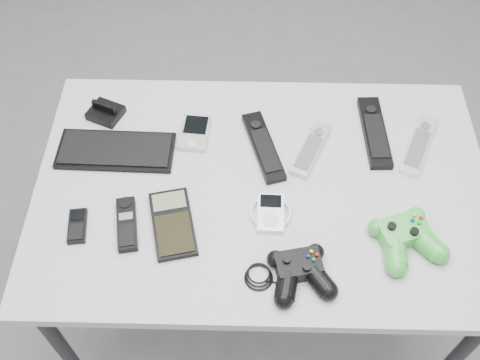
{
  "coord_description": "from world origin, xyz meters",
  "views": [
    {
      "loc": [
        -0.0,
        -0.83,
        1.84
      ],
      "look_at": [
        -0.02,
        -0.05,
        0.76
      ],
      "focal_mm": 42.0,
      "sensor_mm": 36.0,
      "label": 1
    }
  ],
  "objects_px": {
    "remote_black_a": "(263,146)",
    "calculator": "(173,223)",
    "desk": "(262,200)",
    "remote_silver_b": "(419,144)",
    "pda": "(195,133)",
    "remote_silver_a": "(311,149)",
    "cordless_handset": "(127,224)",
    "mobile_phone": "(77,226)",
    "mp3_player": "(271,213)",
    "controller_black": "(300,271)",
    "pda_keyboard": "(116,150)",
    "controller_green": "(406,236)",
    "remote_black_b": "(375,132)"
  },
  "relations": [
    {
      "from": "remote_black_a",
      "to": "calculator",
      "type": "distance_m",
      "value": 0.31
    },
    {
      "from": "pda",
      "to": "controller_green",
      "type": "bearing_deg",
      "value": -26.63
    },
    {
      "from": "pda_keyboard",
      "to": "cordless_handset",
      "type": "distance_m",
      "value": 0.22
    },
    {
      "from": "remote_black_a",
      "to": "remote_black_b",
      "type": "relative_size",
      "value": 0.96
    },
    {
      "from": "cordless_handset",
      "to": "calculator",
      "type": "bearing_deg",
      "value": -7.52
    },
    {
      "from": "mobile_phone",
      "to": "calculator",
      "type": "distance_m",
      "value": 0.22
    },
    {
      "from": "pda_keyboard",
      "to": "remote_silver_a",
      "type": "bearing_deg",
      "value": 3.24
    },
    {
      "from": "pda_keyboard",
      "to": "controller_black",
      "type": "bearing_deg",
      "value": -35.07
    },
    {
      "from": "pda_keyboard",
      "to": "mobile_phone",
      "type": "height_order",
      "value": "pda_keyboard"
    },
    {
      "from": "remote_silver_b",
      "to": "mp3_player",
      "type": "xyz_separation_m",
      "value": [
        -0.38,
        -0.21,
        -0.0
      ]
    },
    {
      "from": "controller_black",
      "to": "cordless_handset",
      "type": "bearing_deg",
      "value": 151.52
    },
    {
      "from": "remote_silver_a",
      "to": "mp3_player",
      "type": "relative_size",
      "value": 1.76
    },
    {
      "from": "pda_keyboard",
      "to": "cordless_handset",
      "type": "relative_size",
      "value": 2.1
    },
    {
      "from": "pda",
      "to": "remote_silver_a",
      "type": "bearing_deg",
      "value": -3.75
    },
    {
      "from": "remote_silver_b",
      "to": "controller_black",
      "type": "xyz_separation_m",
      "value": [
        -0.32,
        -0.37,
        0.01
      ]
    },
    {
      "from": "remote_silver_b",
      "to": "calculator",
      "type": "distance_m",
      "value": 0.65
    },
    {
      "from": "remote_black_a",
      "to": "calculator",
      "type": "xyz_separation_m",
      "value": [
        -0.21,
        -0.23,
        -0.0
      ]
    },
    {
      "from": "remote_silver_a",
      "to": "mobile_phone",
      "type": "relative_size",
      "value": 2.03
    },
    {
      "from": "mobile_phone",
      "to": "cordless_handset",
      "type": "xyz_separation_m",
      "value": [
        0.11,
        0.01,
        0.0
      ]
    },
    {
      "from": "pda_keyboard",
      "to": "mp3_player",
      "type": "distance_m",
      "value": 0.42
    },
    {
      "from": "remote_silver_b",
      "to": "mobile_phone",
      "type": "bearing_deg",
      "value": -138.78
    },
    {
      "from": "mobile_phone",
      "to": "remote_silver_a",
      "type": "bearing_deg",
      "value": 16.43
    },
    {
      "from": "remote_silver_b",
      "to": "pda_keyboard",
      "type": "bearing_deg",
      "value": -153.56
    },
    {
      "from": "remote_black_a",
      "to": "mp3_player",
      "type": "distance_m",
      "value": 0.2
    },
    {
      "from": "remote_black_a",
      "to": "controller_black",
      "type": "relative_size",
      "value": 0.95
    },
    {
      "from": "desk",
      "to": "remote_silver_b",
      "type": "distance_m",
      "value": 0.42
    },
    {
      "from": "mobile_phone",
      "to": "controller_black",
      "type": "xyz_separation_m",
      "value": [
        0.5,
        -0.11,
        0.02
      ]
    },
    {
      "from": "calculator",
      "to": "controller_green",
      "type": "xyz_separation_m",
      "value": [
        0.52,
        -0.03,
        0.02
      ]
    },
    {
      "from": "pda_keyboard",
      "to": "controller_green",
      "type": "distance_m",
      "value": 0.73
    },
    {
      "from": "mobile_phone",
      "to": "remote_black_a",
      "type": "bearing_deg",
      "value": 22.52
    },
    {
      "from": "remote_silver_b",
      "to": "controller_green",
      "type": "xyz_separation_m",
      "value": [
        -0.08,
        -0.28,
        0.02
      ]
    },
    {
      "from": "remote_black_a",
      "to": "mp3_player",
      "type": "height_order",
      "value": "remote_black_a"
    },
    {
      "from": "pda",
      "to": "cordless_handset",
      "type": "bearing_deg",
      "value": -110.78
    },
    {
      "from": "pda",
      "to": "remote_silver_a",
      "type": "xyz_separation_m",
      "value": [
        0.3,
        -0.05,
        0.0
      ]
    },
    {
      "from": "remote_silver_a",
      "to": "controller_black",
      "type": "distance_m",
      "value": 0.35
    },
    {
      "from": "remote_silver_b",
      "to": "cordless_handset",
      "type": "bearing_deg",
      "value": -136.58
    },
    {
      "from": "pda_keyboard",
      "to": "remote_silver_a",
      "type": "relative_size",
      "value": 1.61
    },
    {
      "from": "calculator",
      "to": "controller_green",
      "type": "height_order",
      "value": "controller_green"
    },
    {
      "from": "pda",
      "to": "controller_green",
      "type": "height_order",
      "value": "controller_green"
    },
    {
      "from": "mobile_phone",
      "to": "controller_black",
      "type": "relative_size",
      "value": 0.38
    },
    {
      "from": "remote_silver_a",
      "to": "remote_black_a",
      "type": "bearing_deg",
      "value": -158.4
    },
    {
      "from": "mobile_phone",
      "to": "controller_black",
      "type": "bearing_deg",
      "value": -19.41
    },
    {
      "from": "pda",
      "to": "remote_black_b",
      "type": "height_order",
      "value": "remote_black_b"
    },
    {
      "from": "pda_keyboard",
      "to": "pda",
      "type": "relative_size",
      "value": 2.59
    },
    {
      "from": "cordless_handset",
      "to": "controller_green",
      "type": "xyz_separation_m",
      "value": [
        0.63,
        -0.03,
        0.01
      ]
    },
    {
      "from": "cordless_handset",
      "to": "controller_black",
      "type": "height_order",
      "value": "controller_black"
    },
    {
      "from": "remote_silver_b",
      "to": "cordless_handset",
      "type": "distance_m",
      "value": 0.75
    },
    {
      "from": "remote_black_a",
      "to": "mobile_phone",
      "type": "distance_m",
      "value": 0.49
    },
    {
      "from": "remote_black_b",
      "to": "mobile_phone",
      "type": "xyz_separation_m",
      "value": [
        -0.71,
        -0.3,
        -0.0
      ]
    },
    {
      "from": "remote_black_a",
      "to": "pda",
      "type": "bearing_deg",
      "value": 149.71
    }
  ]
}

